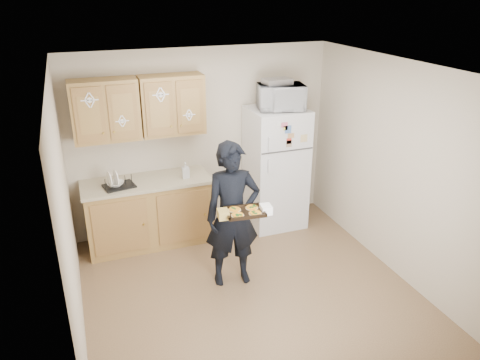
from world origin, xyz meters
The scene contains 23 objects.
floor centered at (0.00, 0.00, 0.00)m, with size 3.60×3.60×0.00m, color brown.
ceiling centered at (0.00, 0.00, 2.50)m, with size 3.60×3.60×0.00m, color silver.
wall_back centered at (0.00, 1.80, 1.25)m, with size 3.60×0.04×2.50m, color #C0B29C.
wall_front centered at (0.00, -1.80, 1.25)m, with size 3.60×0.04×2.50m, color #C0B29C.
wall_left centered at (-1.80, 0.00, 1.25)m, with size 0.04×3.60×2.50m, color #C0B29C.
wall_right centered at (1.80, 0.00, 1.25)m, with size 0.04×3.60×2.50m, color #C0B29C.
refrigerator centered at (0.95, 1.43, 0.85)m, with size 0.75×0.70×1.70m, color silver.
base_cabinet centered at (-0.85, 1.48, 0.43)m, with size 1.60×0.60×0.86m, color olive.
countertop centered at (-0.85, 1.48, 0.88)m, with size 1.64×0.64×0.04m, color #BAB08F.
upper_cab_left centered at (-1.25, 1.61, 1.83)m, with size 0.80×0.33×0.75m, color olive.
upper_cab_right centered at (-0.43, 1.61, 1.83)m, with size 0.80×0.33×0.75m, color olive.
cereal_box centered at (1.47, 1.67, 0.16)m, with size 0.20×0.07×0.32m, color gold.
person centered at (-0.10, 0.27, 0.85)m, with size 0.62×0.41×1.70m, color black.
baking_tray centered at (-0.07, -0.03, 1.02)m, with size 0.40×0.30×0.04m, color black.
pizza_front_left centered at (-0.17, -0.09, 1.04)m, with size 0.13×0.13×0.02m, color gold.
pizza_front_right centered at (0.02, -0.11, 1.04)m, with size 0.13×0.13×0.02m, color gold.
pizza_back_left centered at (-0.15, 0.05, 1.04)m, with size 0.13×0.13×0.02m, color gold.
pizza_back_right centered at (0.03, 0.03, 1.04)m, with size 0.13×0.13×0.02m, color gold.
microwave centered at (0.97, 1.38, 1.87)m, with size 0.60×0.40×0.33m, color silver.
foil_pan centered at (0.93, 1.41, 2.07)m, with size 0.35×0.25×0.07m, color #A8A9AF.
dish_rack centered at (-1.20, 1.40, 0.97)m, with size 0.37×0.28×0.15m, color black.
bowl centered at (-1.24, 1.40, 0.94)m, with size 0.20×0.20×0.05m, color white.
soap_bottle centered at (-0.34, 1.40, 1.00)m, with size 0.09×0.09×0.21m, color silver.
Camera 1 is at (-1.63, -4.13, 3.23)m, focal length 35.00 mm.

